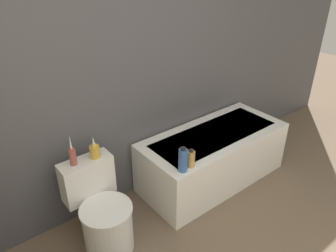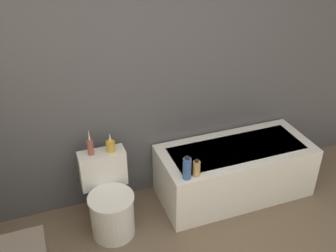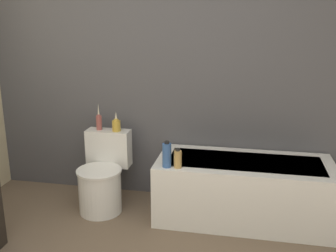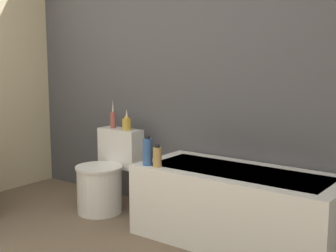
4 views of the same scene
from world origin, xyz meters
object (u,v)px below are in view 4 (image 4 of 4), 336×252
Objects in this scene: vase_silver at (127,123)px; bathtub at (238,207)px; shampoo_bottle_tall at (148,151)px; shampoo_bottle_short at (157,157)px; toilet at (106,177)px; vase_gold at (113,119)px.

bathtub is at bearing -6.66° from vase_silver.
bathtub is at bearing 22.38° from shampoo_bottle_tall.
shampoo_bottle_short is (0.09, 0.00, -0.03)m from shampoo_bottle_tall.
toilet is 0.53m from vase_gold.
bathtub is 8.04× the size of vase_silver.
shampoo_bottle_short is at bearing 1.91° from shampoo_bottle_tall.
shampoo_bottle_short is (0.73, -0.20, 0.32)m from toilet.
bathtub is 6.75× the size of shampoo_bottle_tall.
vase_gold is at bearing 173.75° from bathtub.
bathtub is at bearing -6.25° from vase_gold.
vase_silver reaches higher than bathtub.
shampoo_bottle_tall is 1.34× the size of shampoo_bottle_short.
vase_silver is 0.84× the size of shampoo_bottle_tall.
shampoo_bottle_short is (-0.53, -0.25, 0.34)m from bathtub.
vase_gold is at bearing 153.83° from shampoo_bottle_short.
toilet is 2.72× the size of vase_gold.
shampoo_bottle_tall is at bearing -29.08° from vase_gold.
shampoo_bottle_short is (0.82, -0.40, -0.17)m from vase_gold.
vase_gold is at bearing 176.57° from vase_silver.
shampoo_bottle_tall is (0.64, -0.21, 0.35)m from toilet.
vase_gold is 1.16× the size of shampoo_bottle_tall.
shampoo_bottle_short is at bearing -15.59° from toilet.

